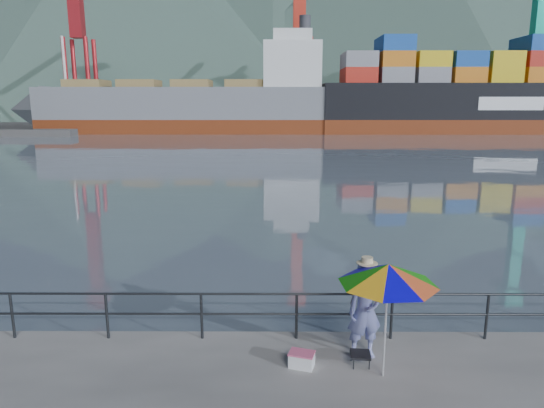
{
  "coord_description": "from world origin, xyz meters",
  "views": [
    {
      "loc": [
        0.53,
        -7.77,
        4.94
      ],
      "look_at": [
        0.46,
        6.0,
        2.0
      ],
      "focal_mm": 32.0,
      "sensor_mm": 36.0,
      "label": 1
    }
  ],
  "objects_px": {
    "cooler_bag": "(302,360)",
    "container_ship": "(508,95)",
    "bulk_carrier": "(207,106)",
    "fisherman": "(365,311)",
    "beach_umbrella": "(388,274)"
  },
  "relations": [
    {
      "from": "bulk_carrier",
      "to": "container_ship",
      "type": "xyz_separation_m",
      "value": [
        48.95,
        0.2,
        1.7
      ]
    },
    {
      "from": "fisherman",
      "to": "beach_umbrella",
      "type": "xyz_separation_m",
      "value": [
        0.23,
        -0.71,
        1.02
      ]
    },
    {
      "from": "cooler_bag",
      "to": "container_ship",
      "type": "distance_m",
      "value": 81.57
    },
    {
      "from": "beach_umbrella",
      "to": "bulk_carrier",
      "type": "xyz_separation_m",
      "value": [
        -13.0,
        72.37,
        2.18
      ]
    },
    {
      "from": "cooler_bag",
      "to": "container_ship",
      "type": "relative_size",
      "value": 0.01
    },
    {
      "from": "cooler_bag",
      "to": "bulk_carrier",
      "type": "xyz_separation_m",
      "value": [
        -11.53,
        72.06,
        4.02
      ]
    },
    {
      "from": "bulk_carrier",
      "to": "container_ship",
      "type": "distance_m",
      "value": 48.98
    },
    {
      "from": "cooler_bag",
      "to": "bulk_carrier",
      "type": "relative_size",
      "value": 0.01
    },
    {
      "from": "bulk_carrier",
      "to": "container_ship",
      "type": "height_order",
      "value": "container_ship"
    },
    {
      "from": "fisherman",
      "to": "cooler_bag",
      "type": "distance_m",
      "value": 1.54
    },
    {
      "from": "beach_umbrella",
      "to": "container_ship",
      "type": "relative_size",
      "value": 0.04
    },
    {
      "from": "fisherman",
      "to": "beach_umbrella",
      "type": "height_order",
      "value": "beach_umbrella"
    },
    {
      "from": "container_ship",
      "to": "cooler_bag",
      "type": "bearing_deg",
      "value": -117.38
    },
    {
      "from": "fisherman",
      "to": "cooler_bag",
      "type": "height_order",
      "value": "fisherman"
    },
    {
      "from": "fisherman",
      "to": "bulk_carrier",
      "type": "relative_size",
      "value": 0.04
    }
  ]
}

